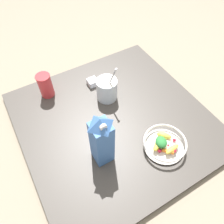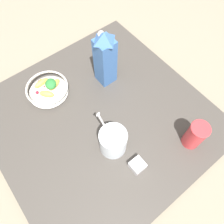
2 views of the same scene
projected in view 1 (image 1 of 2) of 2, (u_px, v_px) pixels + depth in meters
The scene contains 7 objects.
ground_plane at pixel (114, 122), 1.19m from camera, with size 6.00×6.00×0.00m, color gray.
countertop at pixel (114, 121), 1.17m from camera, with size 0.95×0.95×0.03m.
fruit_bowl at pixel (164, 144), 1.03m from camera, with size 0.21×0.21×0.08m.
milk_carton at pixel (102, 140), 0.91m from camera, with size 0.08×0.08×0.30m.
yogurt_tub at pixel (107, 88), 1.20m from camera, with size 0.11×0.12×0.25m.
drinking_cup at pixel (45, 85), 1.21m from camera, with size 0.08×0.08×0.14m.
spice_jar at pixel (93, 82), 1.30m from camera, with size 0.06×0.06×0.04m.
Camera 1 is at (-0.35, -0.58, 0.97)m, focal length 35.00 mm.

